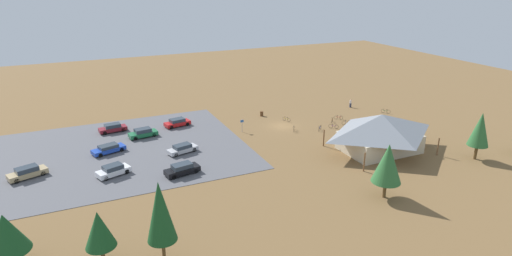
{
  "coord_description": "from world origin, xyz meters",
  "views": [
    {
      "loc": [
        32.98,
        61.75,
        24.71
      ],
      "look_at": [
        5.94,
        2.01,
        1.2
      ],
      "focal_mm": 29.7,
      "sensor_mm": 36.0,
      "label": 1
    }
  ],
  "objects_px": {
    "lot_sign": "(242,124)",
    "car_silver_second_row": "(182,149)",
    "pine_west": "(160,212)",
    "bicycle_silver_near_sign": "(347,123)",
    "car_black_near_entry": "(182,169)",
    "pine_east": "(480,129)",
    "car_green_mid_lot": "(143,133)",
    "bicycle_purple_lone_west": "(334,126)",
    "bicycle_blue_edge_south": "(320,128)",
    "bicycle_green_yard_left": "(386,111)",
    "car_maroon_inner_stall": "(113,128)",
    "bicycle_black_front_row": "(294,129)",
    "visitor_at_bikes": "(351,103)",
    "trash_bin": "(262,114)",
    "bicycle_yellow_yard_center": "(286,119)",
    "pine_center": "(6,233)",
    "car_red_aisle_side": "(177,122)",
    "car_white_far_end": "(113,170)",
    "bicycle_red_mid_cluster": "(339,117)",
    "pine_midwest": "(388,163)",
    "bike_pavilion": "(381,130)",
    "pine_mideast": "(99,229)",
    "car_tan_by_curb": "(27,172)"
  },
  "relations": [
    {
      "from": "car_white_far_end",
      "to": "bicycle_black_front_row",
      "type": "bearing_deg",
      "value": -170.13
    },
    {
      "from": "bicycle_red_mid_cluster",
      "to": "bicycle_yellow_yard_center",
      "type": "bearing_deg",
      "value": -17.65
    },
    {
      "from": "pine_center",
      "to": "lot_sign",
      "type": "bearing_deg",
      "value": -143.21
    },
    {
      "from": "bicycle_blue_edge_south",
      "to": "bicycle_purple_lone_west",
      "type": "bearing_deg",
      "value": 175.74
    },
    {
      "from": "pine_east",
      "to": "bicycle_yellow_yard_center",
      "type": "xyz_separation_m",
      "value": [
        16.71,
        -26.0,
        -4.14
      ]
    },
    {
      "from": "bicycle_purple_lone_west",
      "to": "car_white_far_end",
      "type": "bearing_deg",
      "value": 5.41
    },
    {
      "from": "bicycle_purple_lone_west",
      "to": "bicycle_green_yard_left",
      "type": "relative_size",
      "value": 0.85
    },
    {
      "from": "pine_midwest",
      "to": "pine_mideast",
      "type": "relative_size",
      "value": 1.25
    },
    {
      "from": "bicycle_black_front_row",
      "to": "car_white_far_end",
      "type": "xyz_separation_m",
      "value": [
        30.01,
        5.22,
        0.37
      ]
    },
    {
      "from": "pine_west",
      "to": "bicycle_red_mid_cluster",
      "type": "bearing_deg",
      "value": -144.05
    },
    {
      "from": "pine_east",
      "to": "bicycle_black_front_row",
      "type": "relative_size",
      "value": 4.42
    },
    {
      "from": "bicycle_green_yard_left",
      "to": "bicycle_black_front_row",
      "type": "distance_m",
      "value": 20.91
    },
    {
      "from": "bicycle_blue_edge_south",
      "to": "car_green_mid_lot",
      "type": "distance_m",
      "value": 29.49
    },
    {
      "from": "bicycle_silver_near_sign",
      "to": "bicycle_green_yard_left",
      "type": "bearing_deg",
      "value": -167.14
    },
    {
      "from": "lot_sign",
      "to": "car_black_near_entry",
      "type": "bearing_deg",
      "value": 41.25
    },
    {
      "from": "pine_midwest",
      "to": "car_white_far_end",
      "type": "bearing_deg",
      "value": -34.0
    },
    {
      "from": "car_silver_second_row",
      "to": "visitor_at_bikes",
      "type": "xyz_separation_m",
      "value": [
        -36.78,
        -8.96,
        0.16
      ]
    },
    {
      "from": "pine_center",
      "to": "car_red_aisle_side",
      "type": "relative_size",
      "value": 1.17
    },
    {
      "from": "trash_bin",
      "to": "bicycle_purple_lone_west",
      "type": "distance_m",
      "value": 14.16
    },
    {
      "from": "pine_mideast",
      "to": "car_tan_by_curb",
      "type": "distance_m",
      "value": 23.77
    },
    {
      "from": "bicycle_purple_lone_west",
      "to": "bicycle_black_front_row",
      "type": "bearing_deg",
      "value": -14.13
    },
    {
      "from": "bicycle_green_yard_left",
      "to": "car_silver_second_row",
      "type": "height_order",
      "value": "car_silver_second_row"
    },
    {
      "from": "bicycle_red_mid_cluster",
      "to": "bicycle_black_front_row",
      "type": "height_order",
      "value": "bicycle_black_front_row"
    },
    {
      "from": "trash_bin",
      "to": "bicycle_silver_near_sign",
      "type": "distance_m",
      "value": 15.77
    },
    {
      "from": "pine_east",
      "to": "car_black_near_entry",
      "type": "bearing_deg",
      "value": -17.35
    },
    {
      "from": "bicycle_green_yard_left",
      "to": "car_maroon_inner_stall",
      "type": "bearing_deg",
      "value": -12.29
    },
    {
      "from": "bicycle_red_mid_cluster",
      "to": "car_maroon_inner_stall",
      "type": "bearing_deg",
      "value": -14.55
    },
    {
      "from": "bicycle_red_mid_cluster",
      "to": "bicycle_blue_edge_south",
      "type": "bearing_deg",
      "value": 29.55
    },
    {
      "from": "car_silver_second_row",
      "to": "car_tan_by_curb",
      "type": "bearing_deg",
      "value": -0.77
    },
    {
      "from": "pine_west",
      "to": "bicycle_silver_near_sign",
      "type": "relative_size",
      "value": 4.82
    },
    {
      "from": "trash_bin",
      "to": "pine_east",
      "type": "bearing_deg",
      "value": 122.4
    },
    {
      "from": "pine_mideast",
      "to": "bicycle_purple_lone_west",
      "type": "height_order",
      "value": "pine_mideast"
    },
    {
      "from": "pine_east",
      "to": "car_green_mid_lot",
      "type": "distance_m",
      "value": 50.74
    },
    {
      "from": "car_green_mid_lot",
      "to": "bicycle_purple_lone_west",
      "type": "bearing_deg",
      "value": 163.36
    },
    {
      "from": "pine_west",
      "to": "car_red_aisle_side",
      "type": "relative_size",
      "value": 1.76
    },
    {
      "from": "pine_mideast",
      "to": "pine_center",
      "type": "height_order",
      "value": "pine_center"
    },
    {
      "from": "bicycle_blue_edge_south",
      "to": "pine_east",
      "type": "bearing_deg",
      "value": 125.2
    },
    {
      "from": "lot_sign",
      "to": "bicycle_purple_lone_west",
      "type": "relative_size",
      "value": 1.76
    },
    {
      "from": "car_silver_second_row",
      "to": "visitor_at_bikes",
      "type": "distance_m",
      "value": 37.86
    },
    {
      "from": "trash_bin",
      "to": "bicycle_yellow_yard_center",
      "type": "height_order",
      "value": "trash_bin"
    },
    {
      "from": "bicycle_black_front_row",
      "to": "car_white_far_end",
      "type": "relative_size",
      "value": 0.34
    },
    {
      "from": "bicycle_red_mid_cluster",
      "to": "pine_center",
      "type": "bearing_deg",
      "value": 24.3
    },
    {
      "from": "lot_sign",
      "to": "car_silver_second_row",
      "type": "height_order",
      "value": "lot_sign"
    },
    {
      "from": "pine_center",
      "to": "car_red_aisle_side",
      "type": "distance_m",
      "value": 39.09
    },
    {
      "from": "car_white_far_end",
      "to": "bicycle_red_mid_cluster",
      "type": "bearing_deg",
      "value": -169.84
    },
    {
      "from": "bicycle_purple_lone_west",
      "to": "car_green_mid_lot",
      "type": "bearing_deg",
      "value": -16.64
    },
    {
      "from": "pine_east",
      "to": "car_silver_second_row",
      "type": "relative_size",
      "value": 1.46
    },
    {
      "from": "bike_pavilion",
      "to": "bicycle_purple_lone_west",
      "type": "bearing_deg",
      "value": -87.03
    },
    {
      "from": "pine_west",
      "to": "car_black_near_entry",
      "type": "xyz_separation_m",
      "value": [
        -6.31,
        -17.23,
        -4.54
      ]
    },
    {
      "from": "bicycle_red_mid_cluster",
      "to": "car_red_aisle_side",
      "type": "bearing_deg",
      "value": -16.62
    }
  ]
}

